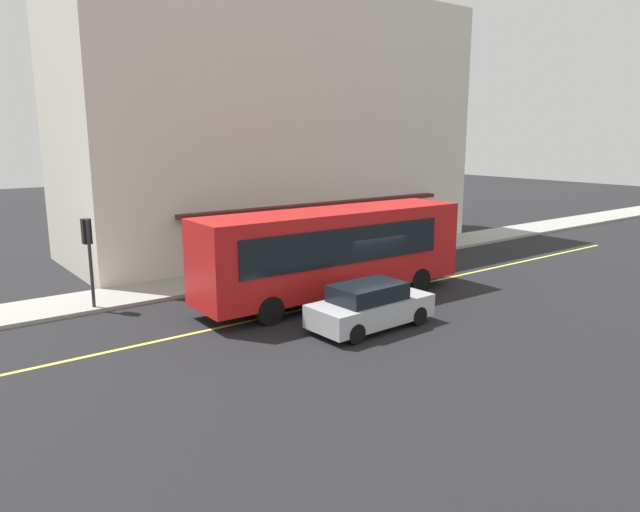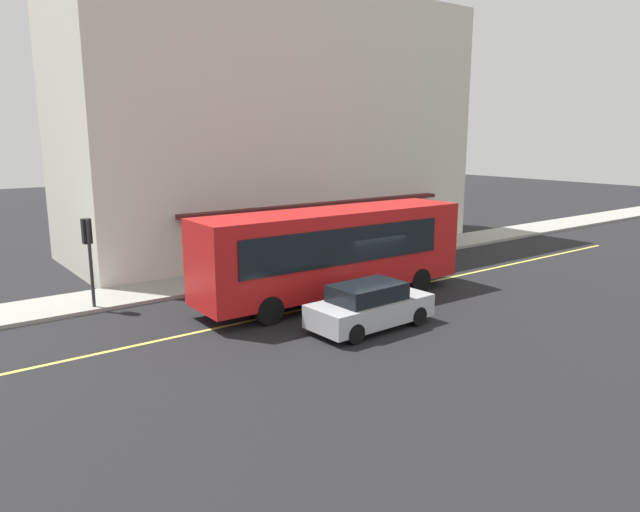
# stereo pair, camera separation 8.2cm
# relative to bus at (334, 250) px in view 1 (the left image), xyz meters

# --- Properties ---
(ground) EXTENTS (120.00, 120.00, 0.00)m
(ground) POSITION_rel_bus_xyz_m (1.17, -0.32, -1.99)
(ground) COLOR black
(sidewalk) EXTENTS (80.00, 2.85, 0.15)m
(sidewalk) POSITION_rel_bus_xyz_m (1.17, 5.17, -1.91)
(sidewalk) COLOR #9E9B93
(sidewalk) RESTS_ON ground
(lane_centre_stripe) EXTENTS (36.00, 0.16, 0.01)m
(lane_centre_stripe) POSITION_rel_bus_xyz_m (1.17, -0.32, -1.98)
(lane_centre_stripe) COLOR #D8D14C
(lane_centre_stripe) RESTS_ON ground
(storefront_building) EXTENTS (22.41, 8.84, 13.52)m
(storefront_building) POSITION_rel_bus_xyz_m (4.33, 10.71, 4.77)
(storefront_building) COLOR silver
(storefront_building) RESTS_ON ground
(bus) EXTENTS (11.18, 2.79, 3.50)m
(bus) POSITION_rel_bus_xyz_m (0.00, 0.00, 0.00)
(bus) COLOR red
(bus) RESTS_ON ground
(traffic_light) EXTENTS (0.30, 0.52, 3.20)m
(traffic_light) POSITION_rel_bus_xyz_m (-7.82, 4.29, 0.55)
(traffic_light) COLOR #2D2D33
(traffic_light) RESTS_ON sidewalk
(car_silver) EXTENTS (4.36, 1.97, 1.52)m
(car_silver) POSITION_rel_bus_xyz_m (-1.11, -3.33, -1.24)
(car_silver) COLOR #B7BABF
(car_silver) RESTS_ON ground
(pedestrian_at_corner) EXTENTS (0.34, 0.34, 1.70)m
(pedestrian_at_corner) POSITION_rel_bus_xyz_m (-0.81, 4.59, -0.81)
(pedestrian_at_corner) COLOR black
(pedestrian_at_corner) RESTS_ON sidewalk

